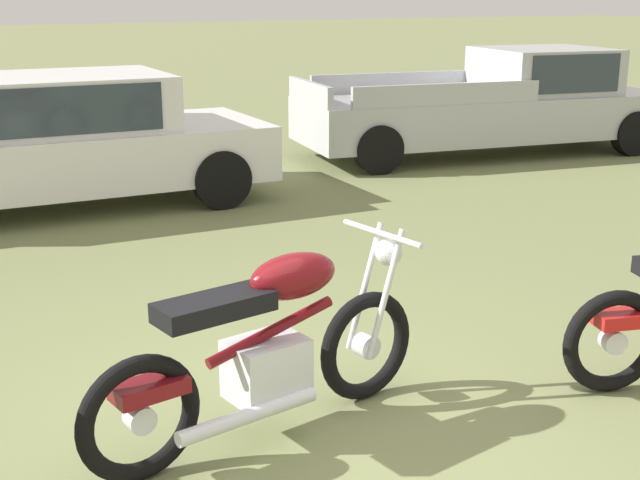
{
  "coord_description": "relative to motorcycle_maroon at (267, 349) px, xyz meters",
  "views": [
    {
      "loc": [
        -1.66,
        -3.54,
        2.29
      ],
      "look_at": [
        0.75,
        1.2,
        0.74
      ],
      "focal_mm": 48.12,
      "sensor_mm": 36.0,
      "label": 1
    }
  ],
  "objects": [
    {
      "name": "pickup_truck_silver",
      "position": [
        6.36,
        6.07,
        0.26
      ],
      "size": [
        5.55,
        2.43,
        1.49
      ],
      "rotation": [
        0.0,
        0.0,
        -0.14
      ],
      "color": "#B2B5BA",
      "rests_on": "ground"
    },
    {
      "name": "car_white",
      "position": [
        -0.19,
        5.68,
        0.35
      ],
      "size": [
        4.52,
        2.0,
        1.43
      ],
      "rotation": [
        0.0,
        0.0,
        -0.01
      ],
      "color": "silver",
      "rests_on": "ground"
    },
    {
      "name": "ground_plane",
      "position": [
        0.03,
        -0.27,
        -0.49
      ],
      "size": [
        120.0,
        120.0,
        0.0
      ],
      "primitive_type": "plane",
      "color": "olive"
    },
    {
      "name": "motorcycle_maroon",
      "position": [
        0.0,
        0.0,
        0.0
      ],
      "size": [
        2.06,
        0.78,
        1.02
      ],
      "rotation": [
        0.0,
        0.0,
        0.19
      ],
      "color": "black",
      "rests_on": "ground"
    }
  ]
}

